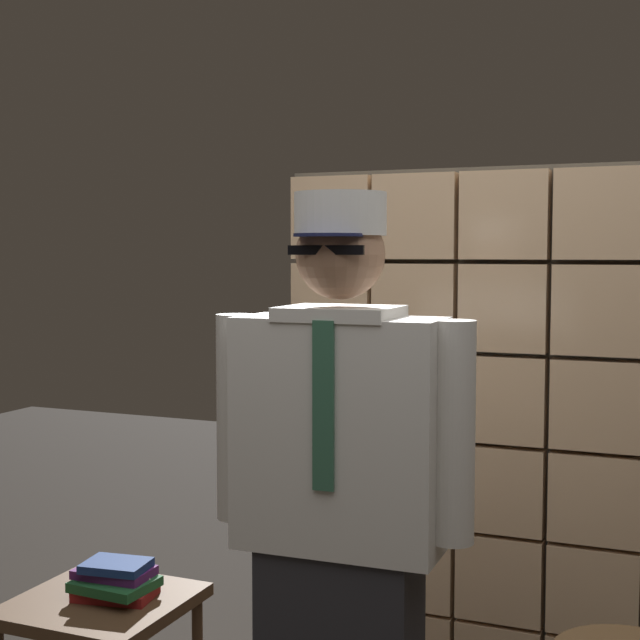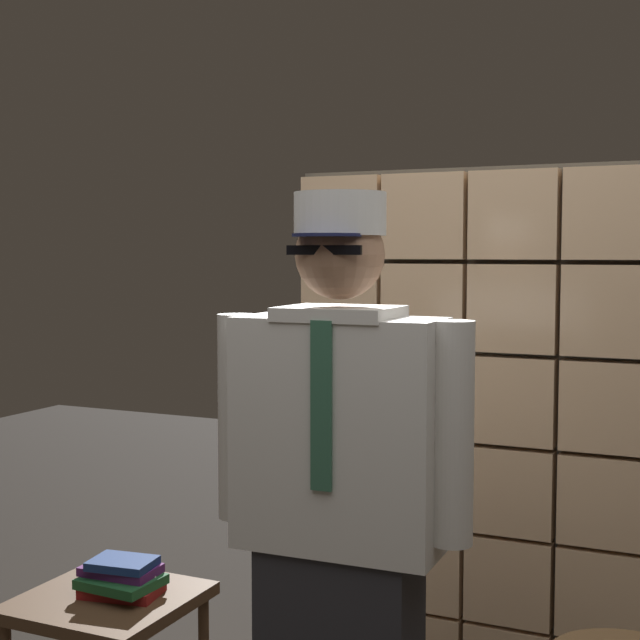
{
  "view_description": "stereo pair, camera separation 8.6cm",
  "coord_description": "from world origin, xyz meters",
  "views": [
    {
      "loc": [
        0.67,
        -1.85,
        1.66
      ],
      "look_at": [
        -0.28,
        0.4,
        1.47
      ],
      "focal_mm": 52.08,
      "sensor_mm": 36.0,
      "label": 1
    },
    {
      "loc": [
        0.75,
        -1.82,
        1.66
      ],
      "look_at": [
        -0.28,
        0.4,
        1.47
      ],
      "focal_mm": 52.08,
      "sensor_mm": 36.0,
      "label": 2
    }
  ],
  "objects": [
    {
      "name": "book_stack",
      "position": [
        -1.04,
        0.54,
        0.62
      ],
      "size": [
        0.27,
        0.21,
        0.12
      ],
      "color": "maroon",
      "rests_on": "side_table"
    },
    {
      "name": "coffee_mug",
      "position": [
        -1.01,
        0.57,
        0.61
      ],
      "size": [
        0.13,
        0.08,
        0.09
      ],
      "color": "silver",
      "rests_on": "side_table"
    },
    {
      "name": "standing_person",
      "position": [
        -0.22,
        0.39,
        0.94
      ],
      "size": [
        0.72,
        0.31,
        1.81
      ],
      "rotation": [
        0.0,
        0.0,
        0.03
      ],
      "color": "#28282D",
      "rests_on": "ground"
    },
    {
      "name": "side_table",
      "position": [
        -1.08,
        0.51,
        0.48
      ],
      "size": [
        0.52,
        0.52,
        0.56
      ],
      "color": "#513823",
      "rests_on": "ground"
    },
    {
      "name": "glass_block_wall",
      "position": [
        0.0,
        1.42,
        0.97
      ],
      "size": [
        1.65,
        0.1,
        1.98
      ],
      "color": "#E0B78C",
      "rests_on": "ground"
    }
  ]
}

